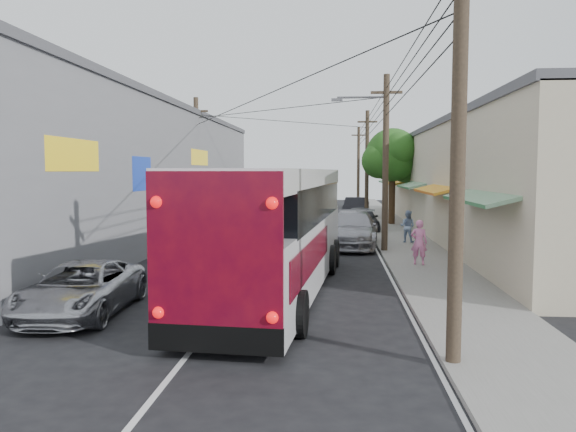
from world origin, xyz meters
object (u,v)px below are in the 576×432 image
object	(u,v)px
jeepney	(81,289)
parked_car_mid	(362,219)
pedestrian_far	(408,226)
coach_bus	(278,229)
parked_suv	(352,230)
pedestrian_near	(419,242)
parked_car_far	(356,208)

from	to	relation	value
jeepney	parked_car_mid	distance (m)	22.47
pedestrian_far	coach_bus	bearing A→B (deg)	91.57
coach_bus	parked_car_mid	size ratio (longest dim) A/B	2.97
parked_car_mid	pedestrian_far	xyz separation A→B (m)	(2.00, -6.21, 0.17)
parked_suv	pedestrian_far	distance (m)	3.03
parked_suv	pedestrian_far	bearing A→B (deg)	27.58
pedestrian_near	parked_car_far	bearing A→B (deg)	-70.24
parked_suv	pedestrian_near	world-z (taller)	pedestrian_near
coach_bus	pedestrian_far	world-z (taller)	coach_bus
coach_bus	parked_car_far	bearing A→B (deg)	87.62
jeepney	pedestrian_near	xyz separation A→B (m)	(9.76, 7.91, 0.31)
parked_suv	coach_bus	bearing A→B (deg)	-98.77
parked_suv	pedestrian_far	world-z (taller)	pedestrian_far
jeepney	pedestrian_near	world-z (taller)	pedestrian_near
parked_suv	parked_car_far	world-z (taller)	parked_suv
coach_bus	parked_suv	distance (m)	10.79
jeepney	pedestrian_near	bearing A→B (deg)	36.41
parked_car_mid	jeepney	bearing A→B (deg)	-116.28
parked_car_mid	pedestrian_near	world-z (taller)	pedestrian_near
parked_car_mid	pedestrian_near	distance (m)	13.12
coach_bus	parked_suv	xyz separation A→B (m)	(2.59, 10.41, -1.09)
parked_car_far	coach_bus	bearing A→B (deg)	-90.02
parked_car_far	pedestrian_far	bearing A→B (deg)	-75.70
jeepney	parked_car_mid	xyz separation A→B (m)	(8.19, 20.93, 0.09)
parked_car_mid	parked_car_far	bearing A→B (deg)	85.09
parked_car_far	jeepney	bearing A→B (deg)	-97.98
jeepney	parked_suv	distance (m)	15.45
parked_suv	parked_car_mid	bearing A→B (deg)	88.99
parked_suv	parked_car_far	size ratio (longest dim) A/B	1.20
parked_suv	parked_car_mid	xyz separation A→B (m)	(0.80, 7.36, -0.10)
coach_bus	pedestrian_near	world-z (taller)	coach_bus
coach_bus	pedestrian_far	size ratio (longest dim) A/B	8.19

